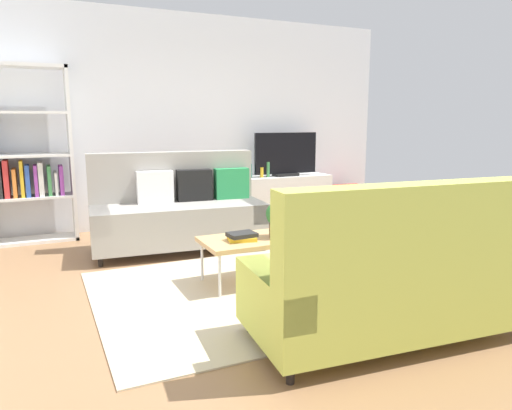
% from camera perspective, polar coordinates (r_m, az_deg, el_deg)
% --- Properties ---
extents(ground_plane, '(7.68, 7.68, 0.00)m').
position_cam_1_polar(ground_plane, '(4.43, 1.39, -9.10)').
color(ground_plane, '#936B47').
extents(wall_far, '(6.40, 0.12, 2.90)m').
position_cam_1_polar(wall_far, '(6.81, -9.18, 9.97)').
color(wall_far, silver).
rests_on(wall_far, ground_plane).
extents(area_rug, '(2.90, 2.20, 0.01)m').
position_cam_1_polar(area_rug, '(4.23, 1.31, -10.00)').
color(area_rug, beige).
rests_on(area_rug, ground_plane).
extents(couch_beige, '(1.96, 1.00, 1.10)m').
position_cam_1_polar(couch_beige, '(5.47, -9.34, -0.61)').
color(couch_beige, gray).
rests_on(couch_beige, ground_plane).
extents(couch_green, '(1.97, 1.00, 1.10)m').
position_cam_1_polar(couch_green, '(3.30, 16.15, -8.34)').
color(couch_green, '#C1CC51').
rests_on(couch_green, ground_plane).
extents(coffee_table, '(1.10, 0.56, 0.42)m').
position_cam_1_polar(coffee_table, '(4.30, 0.75, -4.23)').
color(coffee_table, tan).
rests_on(coffee_table, ground_plane).
extents(tv_console, '(1.40, 0.44, 0.64)m').
position_cam_1_polar(tv_console, '(7.15, 3.48, 0.99)').
color(tv_console, silver).
rests_on(tv_console, ground_plane).
extents(tv, '(1.00, 0.20, 0.64)m').
position_cam_1_polar(tv, '(7.06, 3.61, 6.04)').
color(tv, black).
rests_on(tv, tv_console).
extents(bookshelf, '(1.10, 0.36, 2.10)m').
position_cam_1_polar(bookshelf, '(6.25, -26.37, 4.58)').
color(bookshelf, white).
rests_on(bookshelf, ground_plane).
extents(storage_trunk, '(0.52, 0.40, 0.44)m').
position_cam_1_polar(storage_trunk, '(7.66, 11.09, 0.68)').
color(storage_trunk, '#B2382D').
rests_on(storage_trunk, ground_plane).
extents(potted_plant, '(0.23, 0.23, 0.33)m').
position_cam_1_polar(potted_plant, '(4.26, 2.73, -1.55)').
color(potted_plant, brown).
rests_on(potted_plant, coffee_table).
extents(table_book_0, '(0.27, 0.23, 0.03)m').
position_cam_1_polar(table_book_0, '(4.18, -1.71, -4.06)').
color(table_book_0, gold).
rests_on(table_book_0, coffee_table).
extents(table_book_1, '(0.25, 0.19, 0.04)m').
position_cam_1_polar(table_book_1, '(4.17, -1.71, -3.59)').
color(table_book_1, '#262626').
rests_on(table_book_1, table_book_0).
extents(vase_0, '(0.12, 0.12, 0.19)m').
position_cam_1_polar(vase_0, '(6.88, -0.95, 4.15)').
color(vase_0, '#33B29E').
rests_on(vase_0, tv_console).
extents(bottle_0, '(0.05, 0.05, 0.15)m').
position_cam_1_polar(bottle_0, '(6.88, 0.69, 3.96)').
color(bottle_0, gold).
rests_on(bottle_0, tv_console).
extents(bottle_1, '(0.05, 0.05, 0.22)m').
position_cam_1_polar(bottle_1, '(6.92, 1.45, 4.30)').
color(bottle_1, '#3F8C4C').
rests_on(bottle_1, tv_console).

